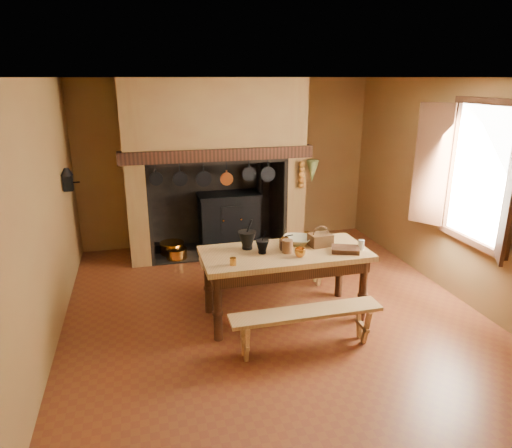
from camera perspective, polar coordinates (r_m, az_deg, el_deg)
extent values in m
plane|color=brown|center=(5.83, 2.03, -10.86)|extent=(5.50, 5.50, 0.00)
plane|color=silver|center=(5.11, 2.39, 17.85)|extent=(5.50, 5.50, 0.00)
cube|color=olive|center=(7.91, -3.59, 7.65)|extent=(5.00, 0.02, 2.80)
cube|color=olive|center=(5.19, -25.29, 0.45)|extent=(0.02, 5.50, 2.80)
cube|color=olive|center=(6.46, 23.99, 3.80)|extent=(0.02, 5.50, 2.80)
cube|color=olive|center=(2.96, 18.00, -11.38)|extent=(5.00, 0.02, 2.80)
cube|color=olive|center=(7.33, -14.94, 6.26)|extent=(0.30, 0.90, 2.80)
cube|color=olive|center=(7.72, 4.06, 7.38)|extent=(0.30, 0.90, 2.80)
cube|color=olive|center=(7.31, -5.38, 13.09)|extent=(2.20, 0.90, 1.20)
cube|color=black|center=(6.98, -4.71, 8.67)|extent=(2.95, 0.22, 0.18)
cube|color=black|center=(7.96, -5.59, 3.24)|extent=(2.20, 0.06, 1.60)
cube|color=black|center=(7.80, -4.92, -3.14)|extent=(2.20, 0.90, 0.02)
cube|color=black|center=(7.84, -3.39, 0.40)|extent=(1.00, 0.50, 0.90)
cube|color=black|center=(7.69, -3.42, 3.70)|extent=(1.04, 0.54, 0.04)
cube|color=black|center=(7.57, -3.02, 0.55)|extent=(0.35, 0.02, 0.45)
cylinder|color=black|center=(7.76, 0.51, 6.36)|extent=(0.10, 0.10, 0.70)
cylinder|color=#BE7F2B|center=(7.52, -4.10, 0.42)|extent=(0.03, 0.03, 0.03)
cylinder|color=#BE7F2B|center=(7.58, -1.87, 0.60)|extent=(0.03, 0.03, 0.03)
cylinder|color=#BE7F2B|center=(7.69, -10.45, -2.98)|extent=(0.40, 0.40, 0.20)
cylinder|color=#BE7F2B|center=(7.47, -9.91, -3.69)|extent=(0.34, 0.34, 0.18)
cube|color=black|center=(7.79, -11.97, -2.98)|extent=(0.18, 0.18, 0.16)
cone|color=brown|center=(7.33, 7.04, 6.57)|extent=(0.20, 0.20, 0.35)
cube|color=white|center=(6.09, 26.49, 5.59)|extent=(0.02, 1.00, 1.60)
cube|color=#3C2013|center=(5.98, 27.40, 13.45)|extent=(0.08, 1.16, 0.08)
cube|color=#3C2013|center=(6.28, 25.23, -1.90)|extent=(0.08, 1.16, 0.08)
cube|color=#3C2013|center=(5.45, 29.21, 3.93)|extent=(0.29, 0.39, 1.60)
cube|color=#3C2013|center=(6.47, 21.06, 6.90)|extent=(0.29, 0.39, 1.60)
cube|color=black|center=(6.65, -22.46, 4.79)|extent=(0.12, 0.12, 0.22)
cone|color=black|center=(6.62, -22.61, 6.05)|extent=(0.16, 0.16, 0.10)
cylinder|color=black|center=(6.64, -21.69, 4.86)|extent=(0.12, 0.02, 0.02)
cube|color=tan|center=(5.39, 3.64, -3.71)|extent=(1.97, 0.87, 0.07)
cube|color=#3C2013|center=(5.44, 3.62, -4.78)|extent=(1.84, 0.74, 0.15)
cylinder|color=#3C2013|center=(5.09, -4.83, -10.41)|extent=(0.10, 0.10, 0.79)
cylinder|color=#3C2013|center=(5.61, 13.21, -8.03)|extent=(0.10, 0.10, 0.79)
cylinder|color=#3C2013|center=(5.67, -5.99, -7.34)|extent=(0.10, 0.10, 0.79)
cylinder|color=#3C2013|center=(6.14, 10.41, -5.51)|extent=(0.10, 0.10, 0.79)
cube|color=tan|center=(4.92, 6.31, -10.93)|extent=(1.64, 0.29, 0.04)
cube|color=tan|center=(6.18, 1.41, -4.10)|extent=(1.81, 0.32, 0.05)
cylinder|color=black|center=(5.44, -1.11, -2.91)|extent=(0.13, 0.13, 0.04)
cone|color=black|center=(5.40, -1.11, -1.85)|extent=(0.21, 0.21, 0.18)
cylinder|color=black|center=(5.36, -0.86, -0.31)|extent=(0.09, 0.03, 0.17)
cylinder|color=black|center=(5.31, 0.79, -3.51)|extent=(0.09, 0.09, 0.03)
cone|color=black|center=(5.28, 0.79, -2.72)|extent=(0.16, 0.16, 0.13)
cylinder|color=black|center=(5.25, 0.99, -1.57)|extent=(0.06, 0.02, 0.13)
cube|color=#3C2013|center=(5.42, 3.62, -2.57)|extent=(0.13, 0.13, 0.12)
cylinder|color=#BE7F2B|center=(5.40, 3.64, -1.85)|extent=(0.09, 0.09, 0.03)
cylinder|color=black|center=(5.40, 4.13, -1.46)|extent=(0.10, 0.03, 0.03)
cylinder|color=#BE7F2B|center=(4.98, -2.89, -4.70)|extent=(0.09, 0.09, 0.08)
cylinder|color=#BE7F2B|center=(5.79, 6.40, -1.42)|extent=(0.08, 0.08, 0.09)
imported|color=beige|center=(5.62, 5.14, -2.04)|extent=(0.45, 0.45, 0.08)
cylinder|color=brown|center=(5.31, 3.94, -2.79)|extent=(0.15, 0.15, 0.16)
cylinder|color=beige|center=(5.53, 13.01, -2.56)|extent=(0.09, 0.09, 0.12)
cube|color=#482C15|center=(5.57, 8.06, -1.97)|extent=(0.28, 0.22, 0.15)
torus|color=#482C15|center=(5.54, 8.09, -1.24)|extent=(0.22, 0.04, 0.21)
cube|color=#3C2013|center=(5.45, 11.10, -3.14)|extent=(0.38, 0.33, 0.05)
imported|color=#BE7F2B|center=(5.22, 5.53, -3.56)|extent=(0.15, 0.15, 0.10)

